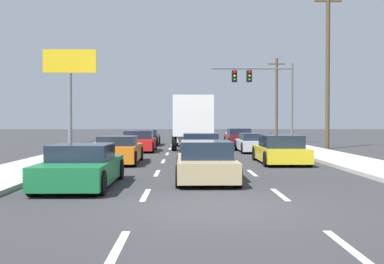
# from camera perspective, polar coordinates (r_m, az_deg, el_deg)

# --- Properties ---
(ground_plane) EXTENTS (140.00, 140.00, 0.00)m
(ground_plane) POSITION_cam_1_polar(r_m,az_deg,el_deg) (35.37, 0.28, -1.67)
(ground_plane) COLOR #333335
(sidewalk_right) EXTENTS (2.73, 80.00, 0.14)m
(sidewalk_right) POSITION_cam_1_polar(r_m,az_deg,el_deg) (31.24, 12.70, -1.98)
(sidewalk_right) COLOR #B2AFA8
(sidewalk_right) RESTS_ON ground_plane
(sidewalk_left) EXTENTS (2.73, 80.00, 0.14)m
(sidewalk_left) POSITION_cam_1_polar(r_m,az_deg,el_deg) (30.94, -11.88, -2.01)
(sidewalk_left) COLOR #B2AFA8
(sidewalk_left) RESTS_ON ground_plane
(lane_markings) EXTENTS (3.54, 62.00, 0.01)m
(lane_markings) POSITION_cam_1_polar(r_m,az_deg,el_deg) (32.14, 0.40, -1.97)
(lane_markings) COLOR silver
(lane_markings) RESTS_ON ground_plane
(car_black) EXTENTS (1.85, 4.55, 1.20)m
(car_black) POSITION_cam_1_polar(r_m,az_deg,el_deg) (36.62, -5.35, -0.70)
(car_black) COLOR black
(car_black) RESTS_ON ground_plane
(car_red) EXTENTS (2.02, 4.58, 1.27)m
(car_red) POSITION_cam_1_polar(r_m,az_deg,el_deg) (29.51, -6.31, -1.18)
(car_red) COLOR red
(car_red) RESTS_ON ground_plane
(car_orange) EXTENTS (1.91, 4.37, 1.21)m
(car_orange) POSITION_cam_1_polar(r_m,az_deg,el_deg) (21.27, -8.73, -2.20)
(car_orange) COLOR orange
(car_orange) RESTS_ON ground_plane
(car_green) EXTENTS (1.92, 4.49, 1.20)m
(car_green) POSITION_cam_1_polar(r_m,az_deg,el_deg) (14.04, -12.98, -4.07)
(car_green) COLOR #196B38
(car_green) RESTS_ON ground_plane
(box_truck) EXTENTS (2.60, 8.65, 3.37)m
(box_truck) POSITION_cam_1_polar(r_m,az_deg,el_deg) (31.92, 0.03, 1.48)
(box_truck) COLOR white
(box_truck) RESTS_ON ground_plane
(car_gray) EXTENTS (1.94, 4.29, 1.28)m
(car_gray) POSITION_cam_1_polar(r_m,az_deg,el_deg) (23.09, 0.99, -1.83)
(car_gray) COLOR slate
(car_gray) RESTS_ON ground_plane
(car_tan) EXTENTS (1.87, 4.51, 1.24)m
(car_tan) POSITION_cam_1_polar(r_m,az_deg,el_deg) (15.06, 1.63, -3.64)
(car_tan) COLOR tan
(car_tan) RESTS_ON ground_plane
(car_maroon) EXTENTS (1.95, 4.47, 1.28)m
(car_maroon) POSITION_cam_1_polar(r_m,az_deg,el_deg) (36.65, 5.56, -0.65)
(car_maroon) COLOR maroon
(car_maroon) RESTS_ON ground_plane
(car_silver) EXTENTS (1.96, 4.31, 1.13)m
(car_silver) POSITION_cam_1_polar(r_m,az_deg,el_deg) (28.86, 7.40, -1.32)
(car_silver) COLOR #B7BABF
(car_silver) RESTS_ON ground_plane
(car_yellow) EXTENTS (1.95, 4.33, 1.25)m
(car_yellow) POSITION_cam_1_polar(r_m,az_deg,el_deg) (21.31, 10.43, -2.16)
(car_yellow) COLOR yellow
(car_yellow) RESTS_ON ground_plane
(traffic_signal_mast) EXTENTS (6.83, 0.69, 6.67)m
(traffic_signal_mast) POSITION_cam_1_polar(r_m,az_deg,el_deg) (40.58, 7.92, 5.74)
(traffic_signal_mast) COLOR #595B56
(traffic_signal_mast) RESTS_ON ground_plane
(utility_pole_mid) EXTENTS (1.80, 0.28, 10.38)m
(utility_pole_mid) POSITION_cam_1_polar(r_m,az_deg,el_deg) (33.33, 15.80, 7.26)
(utility_pole_mid) COLOR brown
(utility_pole_mid) RESTS_ON ground_plane
(utility_pole_far) EXTENTS (1.80, 0.28, 8.34)m
(utility_pole_far) POSITION_cam_1_polar(r_m,az_deg,el_deg) (50.74, 10.00, 4.09)
(utility_pole_far) COLOR brown
(utility_pole_far) RESTS_ON ground_plane
(roadside_billboard) EXTENTS (4.46, 0.36, 7.83)m
(roadside_billboard) POSITION_cam_1_polar(r_m,az_deg,el_deg) (41.83, -14.29, 6.52)
(roadside_billboard) COLOR slate
(roadside_billboard) RESTS_ON ground_plane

